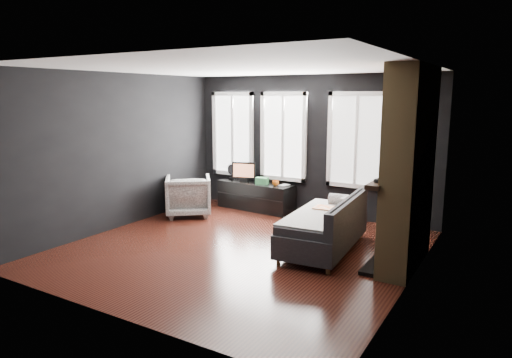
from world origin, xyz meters
The scene contains 18 objects.
floor centered at (0.00, 0.00, 0.00)m, with size 5.00×5.00×0.00m, color black.
ceiling centered at (0.00, 0.00, 2.70)m, with size 5.00×5.00×0.00m, color white.
wall_back centered at (0.00, 2.50, 1.35)m, with size 5.00×0.02×2.70m, color black.
wall_left centered at (-2.50, 0.00, 1.35)m, with size 0.02×5.00×2.70m, color black.
wall_right centered at (2.50, 0.00, 1.35)m, with size 0.02×5.00×2.70m, color black.
windows centered at (-0.45, 2.46, 2.38)m, with size 4.00×0.16×1.76m, color white, non-canonical shape.
fireplace centered at (2.30, 0.60, 1.35)m, with size 0.70×1.62×2.70m, color #93724C, non-canonical shape.
sofa centered at (1.10, 0.60, 0.41)m, with size 0.96×1.93×0.83m, color black, non-canonical shape.
stripe_pillow centered at (1.28, 1.01, 0.60)m, with size 0.08×0.34×0.34m, color gray.
armchair centered at (-1.95, 1.17, 0.43)m, with size 0.83×0.78×0.86m, color silver.
media_console centered at (-1.05, 2.24, 0.28)m, with size 1.63×0.51×0.56m, color black, non-canonical shape.
monitor centered at (-1.34, 2.23, 0.79)m, with size 0.51×0.11×0.45m, color black, non-canonical shape.
desk_fan centered at (-1.70, 2.33, 0.72)m, with size 0.23×0.23×0.33m, color #A1A1A1, non-canonical shape.
mug centered at (-0.55, 2.15, 0.63)m, with size 0.13×0.10×0.13m, color #C95C13.
book centered at (-0.48, 2.26, 0.66)m, with size 0.15×0.02×0.21m, color #BAAC8F.
storage_box centered at (-0.87, 2.17, 0.63)m, with size 0.24×0.16×0.13m, color #367F48.
mantel_vase centered at (2.05, 1.05, 1.31)m, with size 0.17×0.18×0.17m, color gold.
mantel_clock centered at (2.05, 0.05, 1.25)m, with size 0.12×0.12×0.04m, color black.
Camera 1 is at (3.60, -5.60, 2.32)m, focal length 32.00 mm.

